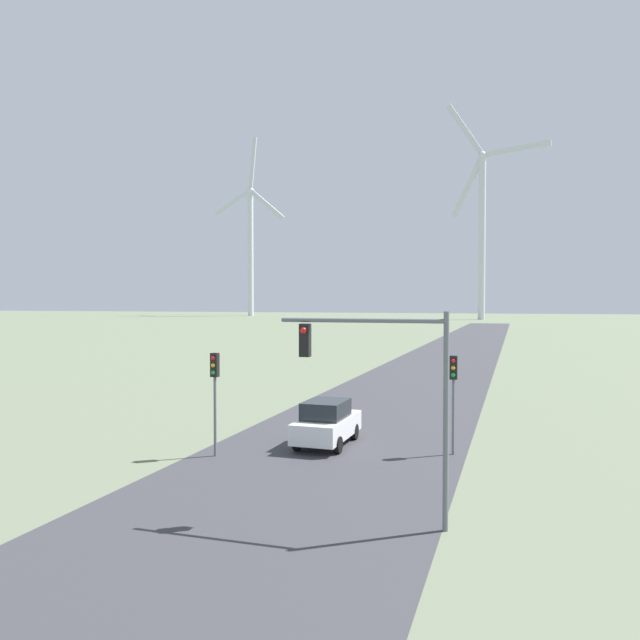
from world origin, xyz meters
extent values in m
cube|color=#38383D|center=(0.00, 48.00, 0.00)|extent=(10.00, 240.00, 0.01)
cylinder|color=slate|center=(-4.06, 20.85, 1.95)|extent=(0.11, 0.11, 3.90)
cube|color=black|center=(-4.06, 20.85, 3.45)|extent=(0.28, 0.24, 0.90)
sphere|color=red|center=(-4.06, 20.72, 3.72)|extent=(0.16, 0.16, 0.16)
sphere|color=gold|center=(-4.06, 20.72, 3.45)|extent=(0.16, 0.16, 0.16)
sphere|color=green|center=(-4.06, 20.72, 3.18)|extent=(0.16, 0.16, 0.16)
cylinder|color=slate|center=(4.48, 23.81, 1.89)|extent=(0.11, 0.11, 3.78)
cube|color=black|center=(4.48, 23.81, 3.33)|extent=(0.28, 0.24, 0.90)
sphere|color=red|center=(4.48, 23.67, 3.60)|extent=(0.16, 0.16, 0.16)
sphere|color=gold|center=(4.48, 23.67, 3.33)|extent=(0.16, 0.16, 0.16)
sphere|color=green|center=(4.48, 23.67, 3.06)|extent=(0.16, 0.16, 0.16)
cylinder|color=slate|center=(5.07, 15.73, 2.80)|extent=(0.14, 0.14, 5.59)
cylinder|color=slate|center=(2.85, 15.73, 5.34)|extent=(4.44, 0.12, 0.12)
cube|color=black|center=(1.30, 15.73, 4.79)|extent=(0.28, 0.24, 0.90)
sphere|color=red|center=(1.30, 15.59, 5.06)|extent=(0.18, 0.18, 0.18)
cube|color=white|center=(-0.57, 23.90, 0.73)|extent=(1.89, 4.14, 0.80)
cube|color=#1E2328|center=(-0.57, 23.75, 1.48)|extent=(1.60, 2.13, 0.70)
cylinder|color=black|center=(-1.40, 25.17, 0.33)|extent=(0.22, 0.66, 0.66)
cylinder|color=black|center=(0.25, 25.17, 0.33)|extent=(0.22, 0.66, 0.66)
cylinder|color=black|center=(-1.40, 22.63, 0.33)|extent=(0.22, 0.66, 0.66)
cylinder|color=black|center=(0.25, 22.63, 0.33)|extent=(0.22, 0.66, 0.66)
cylinder|color=silver|center=(-94.32, 227.59, 24.79)|extent=(2.20, 2.20, 49.58)
sphere|color=silver|center=(-94.32, 227.59, 49.58)|extent=(2.60, 2.60, 2.60)
cube|color=silver|center=(-86.18, 225.04, 43.17)|extent=(16.47, 5.59, 13.48)
cube|color=silver|center=(-93.09, 227.21, 60.17)|extent=(4.16, 1.73, 20.11)
cube|color=silver|center=(-103.69, 230.53, 45.39)|extent=(18.42, 6.20, 9.51)
cylinder|color=silver|center=(-4.02, 201.93, 25.66)|extent=(2.20, 2.20, 51.32)
sphere|color=silver|center=(-4.02, 201.93, 51.32)|extent=(2.60, 2.60, 2.60)
cube|color=silver|center=(-9.65, 203.45, 60.21)|extent=(12.15, 3.73, 17.69)
cube|color=silver|center=(-8.64, 203.18, 41.82)|extent=(10.37, 3.25, 18.65)
cube|color=silver|center=(6.24, 199.17, 51.92)|extent=(19.48, 5.71, 2.92)
camera|label=1|loc=(6.77, -0.20, 5.86)|focal=35.00mm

